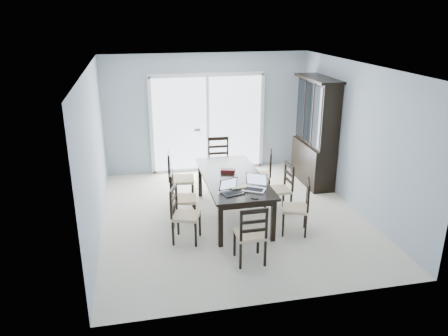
# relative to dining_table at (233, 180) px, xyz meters

# --- Properties ---
(floor) EXTENTS (5.00, 5.00, 0.00)m
(floor) POSITION_rel_dining_table_xyz_m (0.00, 0.00, -0.67)
(floor) COLOR beige
(floor) RESTS_ON ground
(ceiling) EXTENTS (5.00, 5.00, 0.00)m
(ceiling) POSITION_rel_dining_table_xyz_m (0.00, 0.00, 1.93)
(ceiling) COLOR white
(ceiling) RESTS_ON back_wall
(back_wall) EXTENTS (4.50, 0.02, 2.60)m
(back_wall) POSITION_rel_dining_table_xyz_m (0.00, 2.50, 0.63)
(back_wall) COLOR #97A6B4
(back_wall) RESTS_ON floor
(wall_left) EXTENTS (0.02, 5.00, 2.60)m
(wall_left) POSITION_rel_dining_table_xyz_m (-2.25, 0.00, 0.63)
(wall_left) COLOR #97A6B4
(wall_left) RESTS_ON floor
(wall_right) EXTENTS (0.02, 5.00, 2.60)m
(wall_right) POSITION_rel_dining_table_xyz_m (2.25, 0.00, 0.63)
(wall_right) COLOR #97A6B4
(wall_right) RESTS_ON floor
(balcony) EXTENTS (4.50, 2.00, 0.10)m
(balcony) POSITION_rel_dining_table_xyz_m (0.00, 3.50, -0.72)
(balcony) COLOR gray
(balcony) RESTS_ON ground
(railing) EXTENTS (4.50, 0.06, 1.10)m
(railing) POSITION_rel_dining_table_xyz_m (0.00, 4.50, -0.12)
(railing) COLOR #99999E
(railing) RESTS_ON balcony
(dining_table) EXTENTS (1.00, 2.20, 0.75)m
(dining_table) POSITION_rel_dining_table_xyz_m (0.00, 0.00, 0.00)
(dining_table) COLOR black
(dining_table) RESTS_ON floor
(china_hutch) EXTENTS (0.50, 1.38, 2.20)m
(china_hutch) POSITION_rel_dining_table_xyz_m (2.02, 1.25, 0.40)
(china_hutch) COLOR black
(china_hutch) RESTS_ON floor
(sliding_door) EXTENTS (2.52, 0.05, 2.18)m
(sliding_door) POSITION_rel_dining_table_xyz_m (0.00, 2.48, 0.41)
(sliding_door) COLOR silver
(sliding_door) RESTS_ON floor
(chair_left_near) EXTENTS (0.51, 0.50, 1.04)m
(chair_left_near) POSITION_rel_dining_table_xyz_m (-0.99, -0.68, -0.12)
(chair_left_near) COLOR black
(chair_left_near) RESTS_ON floor
(chair_left_mid) EXTENTS (0.47, 0.46, 1.06)m
(chair_left_mid) POSITION_rel_dining_table_xyz_m (-0.95, -0.05, -0.11)
(chair_left_mid) COLOR black
(chair_left_mid) RESTS_ON floor
(chair_left_far) EXTENTS (0.50, 0.49, 1.18)m
(chair_left_far) POSITION_rel_dining_table_xyz_m (-0.91, 0.73, -0.05)
(chair_left_far) COLOR black
(chair_left_far) RESTS_ON floor
(chair_right_near) EXTENTS (0.51, 0.50, 1.04)m
(chair_right_near) POSITION_rel_dining_table_xyz_m (0.93, -0.83, -0.12)
(chair_right_near) COLOR black
(chair_right_near) RESTS_ON floor
(chair_right_mid) EXTENTS (0.42, 0.41, 1.04)m
(chair_right_mid) POSITION_rel_dining_table_xyz_m (0.92, -0.00, -0.12)
(chair_right_mid) COLOR black
(chair_right_mid) RESTS_ON floor
(chair_right_far) EXTENTS (0.51, 0.50, 1.06)m
(chair_right_far) POSITION_rel_dining_table_xyz_m (0.81, 0.73, -0.11)
(chair_right_far) COLOR black
(chair_right_far) RESTS_ON floor
(chair_end_near) EXTENTS (0.40, 0.41, 1.05)m
(chair_end_near) POSITION_rel_dining_table_xyz_m (-0.09, -1.59, -0.12)
(chair_end_near) COLOR black
(chair_end_near) RESTS_ON floor
(chair_end_far) EXTENTS (0.45, 0.46, 1.15)m
(chair_end_far) POSITION_rel_dining_table_xyz_m (0.06, 1.51, -0.06)
(chair_end_far) COLOR black
(chair_end_far) RESTS_ON floor
(laptop_dark) EXTENTS (0.37, 0.31, 0.22)m
(laptop_dark) POSITION_rel_dining_table_xyz_m (-0.17, -0.74, 0.13)
(laptop_dark) COLOR black
(laptop_dark) RESTS_ON dining_table
(laptop_silver) EXTENTS (0.44, 0.40, 0.25)m
(laptop_silver) POSITION_rel_dining_table_xyz_m (0.19, -0.67, 0.14)
(laptop_silver) COLOR silver
(laptop_silver) RESTS_ON dining_table
(book_stack) EXTENTS (0.25, 0.21, 0.04)m
(book_stack) POSITION_rel_dining_table_xyz_m (-0.06, -0.55, 0.10)
(book_stack) COLOR maroon
(book_stack) RESTS_ON dining_table
(cell_phone) EXTENTS (0.12, 0.10, 0.01)m
(cell_phone) POSITION_rel_dining_table_xyz_m (0.11, -1.00, 0.08)
(cell_phone) COLOR black
(cell_phone) RESTS_ON dining_table
(game_box) EXTENTS (0.27, 0.19, 0.06)m
(game_box) POSITION_rel_dining_table_xyz_m (-0.04, 0.20, 0.11)
(game_box) COLOR #470E10
(game_box) RESTS_ON dining_table
(hot_tub) EXTENTS (2.17, 2.01, 0.97)m
(hot_tub) POSITION_rel_dining_table_xyz_m (-0.93, 3.45, -0.18)
(hot_tub) COLOR brown
(hot_tub) RESTS_ON balcony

